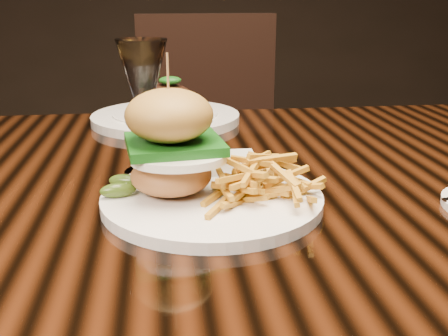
{
  "coord_description": "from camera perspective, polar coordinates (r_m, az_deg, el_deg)",
  "views": [
    {
      "loc": [
        -0.11,
        -0.75,
        1.01
      ],
      "look_at": [
        -0.04,
        -0.16,
        0.81
      ],
      "focal_mm": 42.0,
      "sensor_mm": 36.0,
      "label": 1
    }
  ],
  "objects": [
    {
      "name": "burger_plate",
      "position": [
        0.67,
        -2.27,
        -0.08
      ],
      "size": [
        0.29,
        0.29,
        0.19
      ],
      "rotation": [
        0.0,
        0.0,
        -0.09
      ],
      "color": "white",
      "rests_on": "dining_table"
    },
    {
      "name": "far_dish",
      "position": [
        1.13,
        -6.36,
        5.93
      ],
      "size": [
        0.31,
        0.31,
        0.1
      ],
      "rotation": [
        0.0,
        0.0,
        0.27
      ],
      "color": "white",
      "rests_on": "dining_table"
    },
    {
      "name": "ramekin",
      "position": [
        0.77,
        0.81,
        0.13
      ],
      "size": [
        0.08,
        0.08,
        0.03
      ],
      "primitive_type": "cube",
      "rotation": [
        0.0,
        0.0,
        -0.06
      ],
      "color": "white",
      "rests_on": "dining_table"
    },
    {
      "name": "dining_table",
      "position": [
        0.83,
        1.13,
        -5.4
      ],
      "size": [
        1.6,
        0.9,
        0.75
      ],
      "color": "black",
      "rests_on": "ground"
    },
    {
      "name": "chair_far",
      "position": [
        1.72,
        -1.33,
        2.49
      ],
      "size": [
        0.48,
        0.48,
        0.95
      ],
      "rotation": [
        0.0,
        0.0,
        0.04
      ],
      "color": "black",
      "rests_on": "ground"
    },
    {
      "name": "wine_glass",
      "position": [
        0.77,
        -8.83,
        9.81
      ],
      "size": [
        0.07,
        0.07,
        0.2
      ],
      "color": "white",
      "rests_on": "dining_table"
    }
  ]
}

